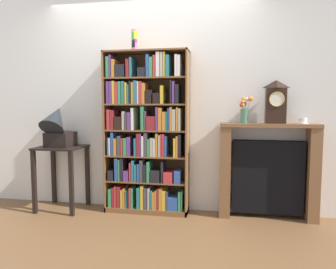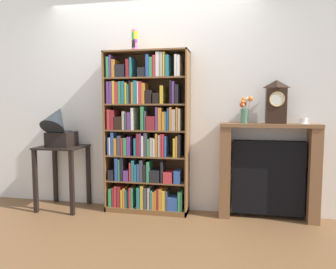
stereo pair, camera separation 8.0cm
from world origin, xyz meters
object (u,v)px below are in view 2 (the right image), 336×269
side_table_left (63,163)px  teacup_with_saucer (304,121)px  gramophone (59,126)px  fireplace_mantel (268,172)px  mantel_clock (276,102)px  bookshelf (145,138)px  flower_vase (245,111)px  cup_stack (135,40)px

side_table_left → teacup_with_saucer: size_ratio=6.08×
gramophone → fireplace_mantel: bearing=4.8°
side_table_left → mantel_clock: (2.48, 0.12, 0.74)m
bookshelf → teacup_with_saucer: bookshelf is taller
side_table_left → fireplace_mantel: size_ratio=0.72×
side_table_left → bookshelf: bearing=5.1°
side_table_left → fireplace_mantel: 2.42m
mantel_clock → flower_vase: bearing=179.9°
side_table_left → fireplace_mantel: (2.42, 0.14, -0.04)m
side_table_left → flower_vase: 2.25m
gramophone → flower_vase: (2.15, 0.18, 0.18)m
bookshelf → flower_vase: bearing=1.4°
gramophone → mantel_clock: (2.48, 0.18, 0.28)m
cup_stack → flower_vase: 1.47m
bookshelf → side_table_left: bearing=-174.9°
fireplace_mantel → teacup_with_saucer: (0.34, -0.02, 0.57)m
cup_stack → teacup_with_saucer: bearing=1.7°
bookshelf → side_table_left: bookshelf is taller
teacup_with_saucer → bookshelf: bearing=-179.1°
fireplace_mantel → teacup_with_saucer: 0.67m
gramophone → fireplace_mantel: 2.48m
cup_stack → flower_vase: bearing=2.5°
cup_stack → gramophone: 1.35m
side_table_left → mantel_clock: size_ratio=1.64×
cup_stack → side_table_left: size_ratio=0.30×
cup_stack → fireplace_mantel: cup_stack is taller
side_table_left → gramophone: (0.00, -0.06, 0.45)m
bookshelf → flower_vase: size_ratio=6.38×
cup_stack → side_table_left: bearing=-176.0°
flower_vase → teacup_with_saucer: 0.62m
bookshelf → side_table_left: size_ratio=2.45×
fireplace_mantel → teacup_with_saucer: size_ratio=8.42×
bookshelf → teacup_with_saucer: size_ratio=14.86×
gramophone → mantel_clock: bearing=4.1°
teacup_with_saucer → flower_vase: bearing=-179.9°
bookshelf → fireplace_mantel: (1.39, 0.05, -0.36)m
cup_stack → teacup_with_saucer: cup_stack is taller
side_table_left → mantel_clock: bearing=2.7°
mantel_clock → fireplace_mantel: bearing=158.9°
bookshelf → teacup_with_saucer: bearing=0.9°
side_table_left → mantel_clock: mantel_clock is taller
side_table_left → teacup_with_saucer: (2.76, 0.12, 0.53)m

